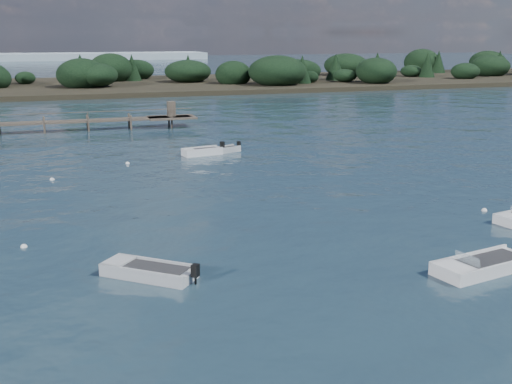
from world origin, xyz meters
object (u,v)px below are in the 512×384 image
object	(u,v)px
dinghy_mid_grey	(149,273)
tender_far_grey_b	(226,151)
dinghy_mid_white_a	(483,268)
tender_far_white	(202,153)

from	to	relation	value
dinghy_mid_grey	tender_far_grey_b	xyz separation A→B (m)	(10.47, 26.32, -0.01)
dinghy_mid_white_a	tender_far_grey_b	xyz separation A→B (m)	(-3.06, 30.02, -0.01)
tender_far_white	dinghy_mid_grey	bearing A→B (deg)	-107.92
dinghy_mid_white_a	tender_far_grey_b	world-z (taller)	dinghy_mid_white_a
dinghy_mid_white_a	tender_far_grey_b	distance (m)	30.17
dinghy_mid_grey	tender_far_grey_b	bearing A→B (deg)	68.31
tender_far_white	dinghy_mid_grey	xyz separation A→B (m)	(-8.32, -25.73, -0.03)
dinghy_mid_white_a	tender_far_white	bearing A→B (deg)	100.06
tender_far_grey_b	tender_far_white	bearing A→B (deg)	-164.45
dinghy_mid_white_a	dinghy_mid_grey	size ratio (longest dim) A/B	1.29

